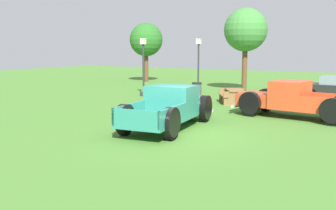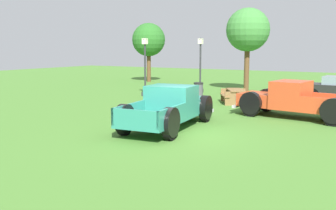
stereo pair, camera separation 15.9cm
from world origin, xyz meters
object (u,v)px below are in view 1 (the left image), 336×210
(trash_can, at_px, (197,90))
(picnic_table, at_px, (234,94))
(oak_tree_west, at_px, (246,30))
(pickup_truck_foreground, at_px, (172,107))
(pickup_truck_behind_left, at_px, (288,100))
(lamp_post_far, at_px, (143,65))
(oak_tree_east, at_px, (146,40))
(lamp_post_near, at_px, (198,64))

(trash_can, bearing_deg, picnic_table, -22.18)
(trash_can, height_order, oak_tree_west, oak_tree_west)
(pickup_truck_foreground, distance_m, pickup_truck_behind_left, 5.61)
(picnic_table, bearing_deg, pickup_truck_foreground, -88.72)
(picnic_table, xyz_separation_m, oak_tree_west, (-1.54, 6.10, 3.78))
(picnic_table, distance_m, oak_tree_west, 7.34)
(picnic_table, distance_m, trash_can, 3.10)
(oak_tree_west, bearing_deg, pickup_truck_foreground, -82.76)
(pickup_truck_behind_left, bearing_deg, oak_tree_west, 119.85)
(lamp_post_far, distance_m, oak_tree_east, 10.74)
(pickup_truck_foreground, distance_m, trash_can, 8.98)
(lamp_post_near, relative_size, oak_tree_east, 0.71)
(lamp_post_near, relative_size, lamp_post_far, 1.01)
(lamp_post_near, xyz_separation_m, lamp_post_far, (-2.12, -3.64, -0.02))
(pickup_truck_foreground, height_order, oak_tree_west, oak_tree_west)
(lamp_post_near, relative_size, picnic_table, 1.63)
(pickup_truck_behind_left, height_order, oak_tree_west, oak_tree_west)
(lamp_post_far, bearing_deg, lamp_post_near, 59.78)
(lamp_post_near, bearing_deg, oak_tree_east, 145.75)
(pickup_truck_foreground, height_order, lamp_post_near, lamp_post_near)
(pickup_truck_foreground, bearing_deg, picnic_table, 91.28)
(trash_can, bearing_deg, pickup_truck_behind_left, -31.88)
(trash_can, bearing_deg, oak_tree_east, 138.36)
(trash_can, distance_m, oak_tree_west, 6.36)
(pickup_truck_foreground, height_order, lamp_post_far, lamp_post_far)
(oak_tree_east, bearing_deg, trash_can, -41.64)
(pickup_truck_foreground, height_order, picnic_table, pickup_truck_foreground)
(lamp_post_near, height_order, picnic_table, lamp_post_near)
(lamp_post_far, relative_size, oak_tree_east, 0.70)
(trash_can, xyz_separation_m, oak_tree_west, (1.33, 4.93, 3.79))
(pickup_truck_behind_left, bearing_deg, oak_tree_east, 142.15)
(trash_can, distance_m, oak_tree_east, 12.46)
(pickup_truck_behind_left, bearing_deg, trash_can, 148.12)
(lamp_post_near, xyz_separation_m, trash_can, (1.20, -2.69, -1.49))
(pickup_truck_foreground, xyz_separation_m, lamp_post_near, (-4.23, 11.14, 1.20))
(pickup_truck_foreground, relative_size, trash_can, 5.76)
(pickup_truck_behind_left, relative_size, oak_tree_east, 1.04)
(pickup_truck_foreground, relative_size, pickup_truck_behind_left, 0.99)
(picnic_table, relative_size, oak_tree_west, 0.40)
(pickup_truck_foreground, distance_m, picnic_table, 7.29)
(oak_tree_west, bearing_deg, picnic_table, -75.86)
(lamp_post_far, bearing_deg, picnic_table, -2.00)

